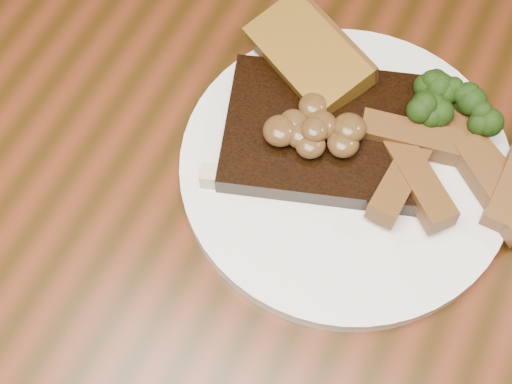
# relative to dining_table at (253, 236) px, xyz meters

# --- Properties ---
(ground) EXTENTS (4.50, 4.50, 0.00)m
(ground) POSITION_rel_dining_table_xyz_m (0.00, 0.00, -0.66)
(ground) COLOR #371F0C
(ground) RESTS_ON ground
(dining_table) EXTENTS (1.60, 0.90, 0.75)m
(dining_table) POSITION_rel_dining_table_xyz_m (0.00, 0.00, 0.00)
(dining_table) COLOR #4E210F
(dining_table) RESTS_ON ground
(plate) EXTENTS (0.28, 0.28, 0.01)m
(plate) POSITION_rel_dining_table_xyz_m (0.06, 0.05, 0.10)
(plate) COLOR white
(plate) RESTS_ON dining_table
(steak) EXTENTS (0.19, 0.16, 0.02)m
(steak) POSITION_rel_dining_table_xyz_m (0.03, 0.06, 0.12)
(steak) COLOR black
(steak) RESTS_ON plate
(steak_bone) EXTENTS (0.14, 0.06, 0.02)m
(steak_bone) POSITION_rel_dining_table_xyz_m (0.03, 0.01, 0.11)
(steak_bone) COLOR #BFB394
(steak_bone) RESTS_ON plate
(mushroom_pile) EXTENTS (0.08, 0.08, 0.03)m
(mushroom_pile) POSITION_rel_dining_table_xyz_m (0.03, 0.06, 0.14)
(mushroom_pile) COLOR brown
(mushroom_pile) RESTS_ON steak
(garlic_bread) EXTENTS (0.12, 0.10, 0.02)m
(garlic_bread) POSITION_rel_dining_table_xyz_m (-0.01, 0.11, 0.12)
(garlic_bread) COLOR brown
(garlic_bread) RESTS_ON plate
(potato_wedges) EXTENTS (0.11, 0.11, 0.02)m
(potato_wedges) POSITION_rel_dining_table_xyz_m (0.13, 0.06, 0.12)
(potato_wedges) COLOR brown
(potato_wedges) RESTS_ON plate
(broccoli_cluster) EXTENTS (0.06, 0.06, 0.04)m
(broccoli_cluster) POSITION_rel_dining_table_xyz_m (0.11, 0.13, 0.12)
(broccoli_cluster) COLOR #1A320B
(broccoli_cluster) RESTS_ON plate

